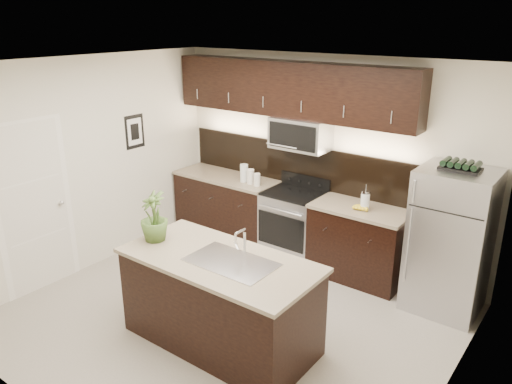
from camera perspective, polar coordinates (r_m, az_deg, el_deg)
ground at (r=5.66m, az=-3.17°, el=-14.13°), size 4.50×4.50×0.00m
room_walls at (r=4.97m, az=-4.79°, el=2.63°), size 4.52×4.02×2.71m
counter_run at (r=6.88m, az=2.86°, el=-3.32°), size 3.51×0.65×0.94m
upper_fixtures at (r=6.53m, az=4.04°, el=10.68°), size 3.49×0.40×1.66m
island at (r=5.06m, az=-4.11°, el=-12.26°), size 1.96×0.96×0.94m
sink_faucet at (r=4.75m, az=-2.78°, el=-7.82°), size 0.84×0.50×0.28m
refrigerator at (r=5.85m, az=21.28°, el=-5.29°), size 0.78×0.71×1.63m
wine_rack at (r=5.56m, az=22.35°, el=2.79°), size 0.40×0.25×0.10m
plant at (r=5.20m, az=-11.59°, el=-2.75°), size 0.35×0.35×0.52m
canisters at (r=6.90m, az=-0.82°, el=1.90°), size 0.36×0.15×0.24m
french_press at (r=6.07m, az=12.36°, el=-0.97°), size 0.11×0.11×0.31m
bananas at (r=6.11m, az=11.43°, el=-1.64°), size 0.22×0.18×0.06m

